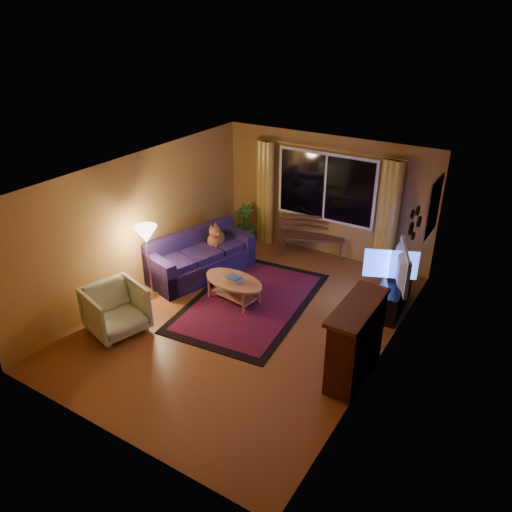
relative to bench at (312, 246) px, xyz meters
The scene contains 22 objects.
floor 2.76m from the bench, 87.12° to the right, with size 4.50×6.00×0.02m, color brown.
ceiling 3.59m from the bench, 87.12° to the right, with size 4.50×6.00×0.02m, color white.
wall_back 1.09m from the bench, 61.97° to the left, with size 4.50×0.02×2.50m, color #B37E38.
wall_left 3.63m from the bench, 127.65° to the right, with size 0.02×6.00×2.50m, color #B37E38.
wall_right 3.80m from the bench, 48.91° to the right, with size 0.02×6.00×2.50m, color #B37E38.
window 1.27m from the bench, 54.63° to the left, with size 2.00×0.02×1.30m, color black.
curtain_rod 2.06m from the bench, 47.30° to the left, with size 0.03×0.03×3.20m, color #BF8C3F.
curtain_left 1.53m from the bench, behind, with size 0.36×0.36×2.24m, color gold.
curtain_right 1.75m from the bench, ahead, with size 0.36×0.36×2.24m, color gold.
bench is the anchor object (origin of this frame).
potted_plant 1.58m from the bench, behind, with size 0.49×0.49×0.87m, color #235B1E.
sofa 2.42m from the bench, 127.05° to the right, with size 0.89×2.07×0.84m, color #231644.
dog 2.07m from the bench, 133.88° to the right, with size 0.35×0.48×0.52m, color #98592F, non-canonical shape.
armchair 4.38m from the bench, 109.37° to the right, with size 0.84×0.79×0.87m, color beige.
floor_lamp 3.52m from the bench, 119.18° to the right, with size 0.23×0.23×1.37m, color #BF8C3F.
rug 2.29m from the bench, 92.23° to the right, with size 1.93×3.05×0.02m, color maroon.
coffee_table 2.42m from the bench, 98.50° to the right, with size 1.18×1.18×0.43m, color #B7724C.
tv_console 2.40m from the bench, 28.87° to the right, with size 0.41×1.23×0.51m, color black.
television 2.48m from the bench, 28.87° to the right, with size 1.12×0.15×0.65m, color black.
fireplace 3.85m from the bench, 55.21° to the right, with size 0.40×1.20×1.10m, color maroon.
mirror_cluster 3.19m from the bench, 31.69° to the right, with size 0.06×0.60×0.56m, color black, non-canonical shape.
painting 2.78m from the bench, ahead, with size 0.04×0.76×0.96m, color #DA482D.
Camera 1 is at (3.82, -5.90, 4.72)m, focal length 35.00 mm.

